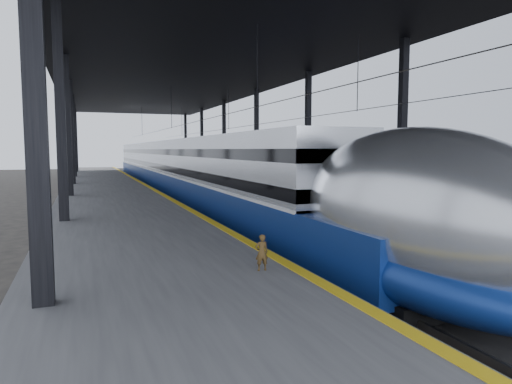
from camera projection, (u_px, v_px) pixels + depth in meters
ground at (255, 264)px, 14.68m from camera, size 160.00×160.00×0.00m
platform at (108, 195)px, 32.00m from camera, size 6.00×80.00×1.00m
yellow_strip at (148, 186)px, 32.95m from camera, size 0.30×80.00×0.01m
rails at (218, 196)px, 34.88m from camera, size 6.52×80.00×0.16m
canopy at (182, 74)px, 33.11m from camera, size 18.00×75.00×9.47m
tgv_train at (178, 170)px, 36.24m from camera, size 3.03×65.20×4.34m
second_train at (217, 168)px, 43.77m from camera, size 2.76×56.05×3.80m
child at (262, 252)px, 10.04m from camera, size 0.30×0.21×0.81m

